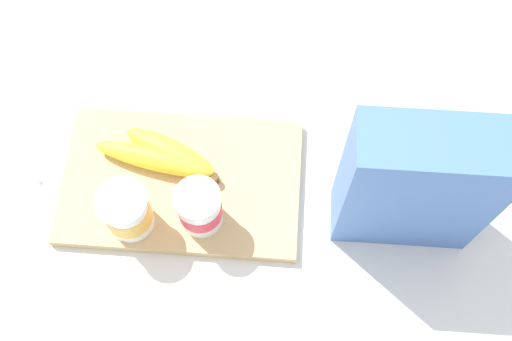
{
  "coord_description": "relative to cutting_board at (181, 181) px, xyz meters",
  "views": [
    {
      "loc": [
        -0.14,
        0.35,
        0.85
      ],
      "look_at": [
        -0.11,
        0.0,
        0.07
      ],
      "focal_mm": 42.42,
      "sensor_mm": 36.0,
      "label": 1
    }
  ],
  "objects": [
    {
      "name": "cereal_box",
      "position": [
        -0.32,
        0.03,
        0.12
      ],
      "size": [
        0.19,
        0.08,
        0.26
      ],
      "primitive_type": "cube",
      "rotation": [
        0.0,
        0.0,
        3.15
      ],
      "color": "#4770B7",
      "rests_on": "ground_plane"
    },
    {
      "name": "yogurt_cup_front",
      "position": [
        -0.04,
        0.06,
        0.05
      ],
      "size": [
        0.06,
        0.06,
        0.08
      ],
      "color": "white",
      "rests_on": "cutting_board"
    },
    {
      "name": "banana_bunch",
      "position": [
        0.03,
        -0.03,
        0.03
      ],
      "size": [
        0.19,
        0.1,
        0.04
      ],
      "color": "yellow",
      "rests_on": "cutting_board"
    },
    {
      "name": "cutting_board",
      "position": [
        0.0,
        0.0,
        0.0
      ],
      "size": [
        0.36,
        0.22,
        0.02
      ],
      "primitive_type": "cube",
      "color": "tan",
      "rests_on": "ground_plane"
    },
    {
      "name": "yogurt_cup_back",
      "position": [
        0.06,
        0.07,
        0.05
      ],
      "size": [
        0.07,
        0.07,
        0.09
      ],
      "color": "white",
      "rests_on": "cutting_board"
    },
    {
      "name": "ground_plane",
      "position": [
        0.0,
        0.0,
        -0.01
      ],
      "size": [
        2.4,
        2.4,
        0.0
      ],
      "primitive_type": "plane",
      "color": "silver"
    }
  ]
}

